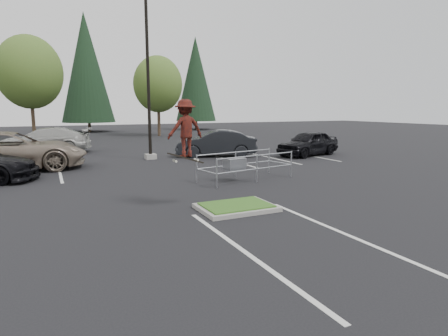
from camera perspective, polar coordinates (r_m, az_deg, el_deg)
name	(u,v)px	position (r m, az deg, el deg)	size (l,w,h in m)	color
ground	(236,209)	(11.14, 1.88, -6.33)	(120.00, 120.00, 0.00)	black
grass_median	(236,207)	(11.12, 1.88, -5.94)	(2.20, 1.60, 0.16)	gray
stall_lines	(143,179)	(16.25, -12.22, -1.60)	(22.62, 17.60, 0.01)	silver
light_pole	(148,80)	(22.27, -11.48, 13.05)	(0.70, 0.60, 10.12)	gray
decid_b	(30,75)	(40.21, -27.51, 12.52)	(5.89, 5.89, 9.64)	#38281C
decid_c	(158,86)	(40.93, -10.06, 12.20)	(5.12, 5.12, 8.38)	#38281C
conif_b	(86,68)	(50.52, -20.26, 14.13)	(6.38, 6.38, 14.50)	#38281C
conif_c	(196,79)	(52.71, -4.34, 13.33)	(5.50, 5.50, 12.50)	#38281C
cart_corral	(237,164)	(15.32, 2.04, 0.67)	(4.21, 2.18, 1.14)	#979AA0
skateboarder	(185,129)	(11.20, -5.92, 5.99)	(1.16, 0.74, 1.94)	black
car_l_tan	(12,151)	(20.62, -29.61, 2.28)	(3.10, 6.73, 1.87)	gray
car_r_charc	(216,143)	(23.16, -1.21, 3.79)	(1.72, 4.93, 1.62)	black
car_r_black	(309,143)	(24.26, 12.78, 3.73)	(1.84, 4.57, 1.56)	black
car_far_silver	(46,140)	(27.63, -25.48, 3.84)	(2.36, 5.82, 1.69)	#B1B1AB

